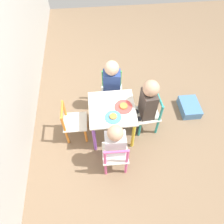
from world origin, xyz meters
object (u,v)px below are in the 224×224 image
child_front (147,103)px  storage_bin (189,107)px  chair_orange (73,123)px  chair_teal (149,114)px  plate_left (113,117)px  child_right (112,83)px  plate_front (124,107)px  kids_table (112,113)px  chair_pink (115,156)px  chair_green (112,91)px  child_left (115,142)px

child_front → storage_bin: 0.80m
chair_orange → storage_bin: (0.23, -1.47, -0.19)m
chair_teal → storage_bin: (0.20, -0.60, -0.19)m
child_front → plate_left: bearing=-72.6°
child_right → plate_front: (-0.38, -0.09, 0.03)m
chair_teal → plate_left: (-0.16, 0.44, 0.23)m
child_right → plate_left: 0.50m
kids_table → chair_pink: chair_pink is taller
chair_green → child_left: size_ratio=0.73×
chair_teal → chair_orange: size_ratio=1.00×
kids_table → storage_bin: kids_table is taller
chair_pink → chair_orange: 0.62m
child_front → child_right: 0.49m
chair_pink → storage_bin: chair_pink is taller
chair_pink → child_right: child_right is taller
chair_green → child_front: 0.57m
chair_orange → child_front: (0.03, -0.82, 0.22)m
chair_orange → plate_front: 0.61m
plate_left → chair_pink: bearing=178.3°
kids_table → chair_orange: size_ratio=0.96×
plate_left → chair_green: bearing=-4.1°
child_right → storage_bin: size_ratio=2.36×
child_front → child_right: size_ratio=1.04×
chair_pink → child_right: 0.84m
chair_orange → child_front: child_front is taller
chair_orange → storage_bin: chair_orange is taller
chair_teal → child_right: child_right is taller
chair_orange → storage_bin: 1.50m
chair_pink → plate_front: chair_pink is taller
kids_table → child_left: size_ratio=0.70×
kids_table → child_right: (0.38, -0.03, 0.07)m
chair_pink → child_front: bearing=-128.3°
kids_table → chair_pink: size_ratio=0.96×
child_front → plate_front: size_ratio=4.21×
child_front → chair_teal: bearing=90.0°
child_left → plate_front: child_left is taller
chair_pink → plate_left: chair_pink is taller
storage_bin → chair_teal: bearing=108.3°
storage_bin → plate_front: bearing=104.4°
kids_table → child_left: bearing=178.7°
child_left → plate_left: size_ratio=4.15×
chair_pink → storage_bin: bearing=-145.9°
storage_bin → plate_left: bearing=109.1°
chair_orange → storage_bin: bearing=-80.3°
chair_orange → child_left: size_ratio=0.73×
kids_table → child_front: (0.03, -0.38, 0.08)m
child_front → plate_front: bearing=-87.7°
child_front → chair_green: bearing=-145.0°
plate_left → plate_front: same height
chair_green → chair_pink: bearing=-88.0°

